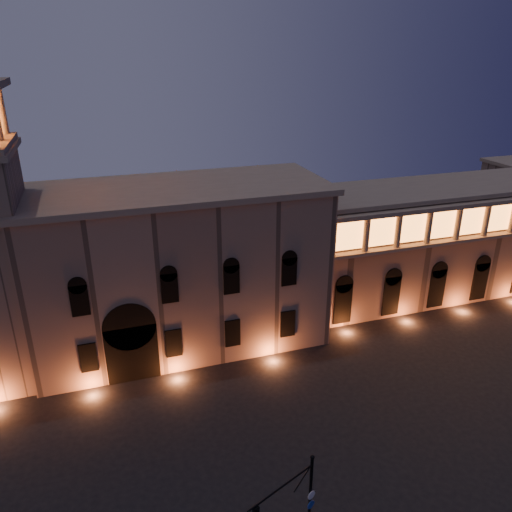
# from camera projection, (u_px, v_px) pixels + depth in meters

# --- Properties ---
(ground) EXTENTS (160.00, 160.00, 0.00)m
(ground) POSITION_uv_depth(u_px,v_px,m) (265.00, 484.00, 37.37)
(ground) COLOR black
(ground) RESTS_ON ground
(government_building) EXTENTS (30.80, 12.80, 17.60)m
(government_building) POSITION_uv_depth(u_px,v_px,m) (179.00, 268.00, 52.63)
(government_building) COLOR #826655
(government_building) RESTS_ON ground
(colonnade_wing) EXTENTS (40.60, 11.50, 14.50)m
(colonnade_wing) POSITION_uv_depth(u_px,v_px,m) (438.00, 239.00, 64.67)
(colonnade_wing) COLOR #7D6150
(colonnade_wing) RESTS_ON ground
(traffic_light) EXTENTS (5.07, 2.31, 7.44)m
(traffic_light) POSITION_uv_depth(u_px,v_px,m) (300.00, 506.00, 31.00)
(traffic_light) COLOR black
(traffic_light) RESTS_ON ground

